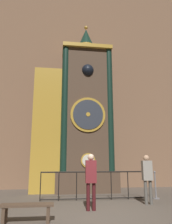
# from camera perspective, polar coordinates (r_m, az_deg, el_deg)

# --- Properties ---
(ground_plane) EXTENTS (28.00, 28.00, 0.00)m
(ground_plane) POSITION_cam_1_polar(r_m,az_deg,el_deg) (6.66, 3.33, -25.45)
(ground_plane) COLOR brown
(cathedral_back_wall) EXTENTS (24.00, 0.32, 14.21)m
(cathedral_back_wall) POSITION_cam_1_polar(r_m,az_deg,el_deg) (13.86, -2.38, 11.34)
(cathedral_back_wall) COLOR #846047
(cathedral_back_wall) RESTS_ON ground_plane
(clock_tower) EXTENTS (4.21, 1.77, 9.08)m
(clock_tower) POSITION_cam_1_polar(r_m,az_deg,el_deg) (11.37, -2.48, -1.37)
(clock_tower) COLOR brown
(clock_tower) RESTS_ON ground_plane
(railing_fence) EXTENTS (4.15, 0.05, 1.07)m
(railing_fence) POSITION_cam_1_polar(r_m,az_deg,el_deg) (8.98, 2.12, -18.25)
(railing_fence) COLOR black
(railing_fence) RESTS_ON ground_plane
(visitor_near) EXTENTS (0.35, 0.24, 1.69)m
(visitor_near) POSITION_cam_1_polar(r_m,az_deg,el_deg) (7.12, 1.30, -16.35)
(visitor_near) COLOR #461518
(visitor_near) RESTS_ON ground_plane
(visitor_far) EXTENTS (0.35, 0.24, 1.68)m
(visitor_far) POSITION_cam_1_polar(r_m,az_deg,el_deg) (8.36, 15.69, -15.38)
(visitor_far) COLOR #58554F
(visitor_far) RESTS_ON ground_plane
(stanchion_post) EXTENTS (0.28, 0.28, 1.07)m
(stanchion_post) POSITION_cam_1_polar(r_m,az_deg,el_deg) (9.71, 17.74, -18.72)
(stanchion_post) COLOR gray
(stanchion_post) RESTS_ON ground_plane
(visitor_bench) EXTENTS (1.31, 0.40, 0.44)m
(visitor_bench) POSITION_cam_1_polar(r_m,az_deg,el_deg) (6.07, -15.18, -23.33)
(visitor_bench) COLOR brown
(visitor_bench) RESTS_ON ground_plane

